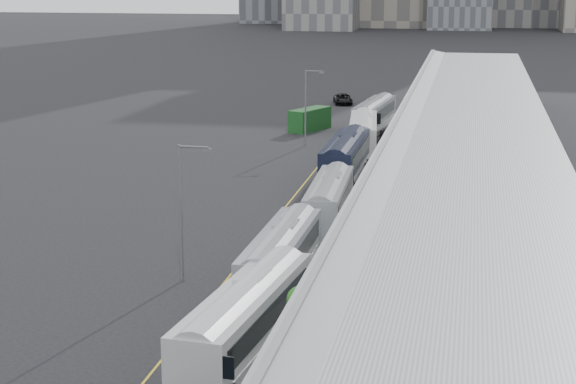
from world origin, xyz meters
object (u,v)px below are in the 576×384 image
(bus_2, at_px, (246,330))
(bus_6, at_px, (363,139))
(street_lamp_near, at_px, (184,203))
(bus_3, at_px, (281,264))
(shipping_container, at_px, (310,119))
(street_lamp_far, at_px, (307,102))
(bus_4, at_px, (329,206))
(suv, at_px, (343,99))
(bus_7, at_px, (374,118))
(bus_5, at_px, (346,163))

(bus_2, distance_m, bus_6, 54.55)
(bus_6, height_order, street_lamp_near, street_lamp_near)
(bus_3, height_order, shipping_container, bus_3)
(street_lamp_far, bearing_deg, bus_6, -29.35)
(bus_6, bearing_deg, bus_4, -94.20)
(bus_4, relative_size, suv, 2.41)
(bus_3, bearing_deg, bus_7, 91.26)
(bus_2, bearing_deg, suv, 100.71)
(suv, bearing_deg, bus_5, -94.92)
(bus_5, distance_m, bus_6, 13.17)
(bus_7, distance_m, suv, 24.09)
(shipping_container, bearing_deg, street_lamp_far, -58.19)
(bus_3, distance_m, bus_4, 14.99)
(street_lamp_far, bearing_deg, bus_7, 60.12)
(bus_3, xyz_separation_m, street_lamp_near, (-6.02, 0.51, 3.32))
(bus_4, height_order, bus_7, bus_7)
(street_lamp_near, height_order, shipping_container, street_lamp_near)
(bus_4, distance_m, bus_6, 28.73)
(bus_4, xyz_separation_m, suv, (-7.85, 66.06, -0.81))
(bus_4, distance_m, shipping_container, 43.57)
(street_lamp_near, bearing_deg, bus_2, -60.37)
(bus_3, relative_size, bus_5, 0.92)
(bus_5, height_order, suv, bus_5)
(street_lamp_far, bearing_deg, suv, 91.13)
(bus_3, relative_size, shipping_container, 2.08)
(bus_2, height_order, street_lamp_near, street_lamp_near)
(bus_4, relative_size, street_lamp_near, 1.48)
(bus_2, height_order, suv, bus_2)
(bus_2, height_order, street_lamp_far, street_lamp_far)
(bus_5, distance_m, bus_7, 27.41)
(suv, bearing_deg, shipping_container, -104.82)
(bus_6, xyz_separation_m, street_lamp_near, (-5.90, -43.18, 3.25))
(bus_2, xyz_separation_m, bus_4, (0.20, 25.82, -0.14))
(bus_3, height_order, bus_7, bus_7)
(bus_5, xyz_separation_m, street_lamp_near, (-5.82, -30.02, 3.18))
(bus_4, xyz_separation_m, shipping_container, (-8.67, 42.70, -0.24))
(bus_2, distance_m, street_lamp_far, 58.65)
(street_lamp_near, bearing_deg, bus_7, 84.45)
(bus_6, bearing_deg, shipping_container, 113.75)
(street_lamp_far, bearing_deg, bus_5, -69.28)
(bus_2, bearing_deg, shipping_container, 103.00)
(bus_2, distance_m, bus_5, 41.38)
(street_lamp_far, height_order, shipping_container, street_lamp_far)
(bus_6, relative_size, shipping_container, 2.19)
(street_lamp_near, bearing_deg, bus_5, 79.02)
(bus_5, relative_size, suv, 2.69)
(bus_5, distance_m, street_lamp_far, 18.20)
(bus_7, height_order, street_lamp_near, street_lamp_near)
(bus_5, relative_size, street_lamp_far, 1.71)
(street_lamp_near, xyz_separation_m, street_lamp_far, (-0.52, 46.79, -0.14))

